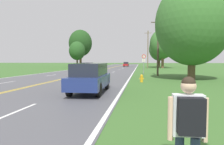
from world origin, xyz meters
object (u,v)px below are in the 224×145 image
at_px(traffic_sign, 144,59).
at_px(tree_far_back, 80,43).
at_px(car_dark_blue_suv_nearest, 90,77).
at_px(car_red_sedan_mid_near, 126,64).
at_px(tree_right_cluster, 159,49).
at_px(fire_hydrant, 142,78).
at_px(tree_mid_treeline, 77,51).
at_px(hitchhiker_person, 188,122).
at_px(tree_behind_sign, 163,44).
at_px(tree_left_verge, 193,23).
at_px(car_dark_green_sedan_approaching, 87,67).

bearing_deg(traffic_sign, tree_far_back, 120.29).
distance_m(car_dark_blue_suv_nearest, car_red_sedan_mid_near, 56.92).
height_order(tree_right_cluster, car_dark_blue_suv_nearest, tree_right_cluster).
height_order(fire_hydrant, tree_mid_treeline, tree_mid_treeline).
xyz_separation_m(hitchhiker_person, tree_far_back, (-19.56, 58.63, 6.49)).
height_order(traffic_sign, tree_behind_sign, tree_behind_sign).
bearing_deg(tree_behind_sign, tree_far_back, 163.18).
distance_m(hitchhiker_person, traffic_sign, 25.54).
bearing_deg(car_dark_blue_suv_nearest, tree_far_back, -163.69).
bearing_deg(car_red_sedan_mid_near, fire_hydrant, 6.61).
relative_size(tree_mid_treeline, car_red_sedan_mid_near, 1.65).
bearing_deg(traffic_sign, tree_left_verge, -57.73).
distance_m(tree_left_verge, tree_behind_sign, 33.03).
relative_size(tree_left_verge, tree_right_cluster, 1.05).
distance_m(traffic_sign, tree_far_back, 38.72).
xyz_separation_m(hitchhiker_person, car_dark_green_sedan_approaching, (-10.74, 34.22, -0.20)).
bearing_deg(car_red_sedan_mid_near, hitchhiker_person, 5.84).
height_order(hitchhiker_person, tree_behind_sign, tree_behind_sign).
height_order(tree_mid_treeline, car_dark_green_sedan_approaching, tree_mid_treeline).
xyz_separation_m(fire_hydrant, car_red_sedan_mid_near, (-4.96, 50.67, 0.44)).
bearing_deg(traffic_sign, tree_behind_sign, 78.24).
distance_m(traffic_sign, tree_behind_sign, 26.54).
relative_size(hitchhiker_person, car_dark_blue_suv_nearest, 0.35).
xyz_separation_m(fire_hydrant, traffic_sign, (0.35, 10.74, 1.78)).
bearing_deg(traffic_sign, tree_right_cluster, 81.47).
bearing_deg(tree_behind_sign, tree_left_verge, -91.20).
bearing_deg(traffic_sign, car_red_sedan_mid_near, 97.58).
relative_size(traffic_sign, tree_right_cluster, 0.30).
bearing_deg(fire_hydrant, tree_far_back, 113.42).
bearing_deg(tree_mid_treeline, tree_left_verge, -55.77).
height_order(hitchhiker_person, car_dark_green_sedan_approaching, hitchhiker_person).
relative_size(hitchhiker_person, tree_far_back, 0.14).
distance_m(fire_hydrant, tree_left_verge, 8.02).
xyz_separation_m(tree_far_back, car_dark_green_sedan_approaching, (8.82, -24.40, -6.69)).
distance_m(car_dark_green_sedan_approaching, car_red_sedan_mid_near, 31.65).
bearing_deg(tree_far_back, fire_hydrant, -66.58).
xyz_separation_m(car_dark_blue_suv_nearest, car_red_sedan_mid_near, (-1.91, 56.89, -0.14)).
bearing_deg(tree_left_verge, tree_mid_treeline, 124.23).
bearing_deg(car_dark_green_sedan_approaching, hitchhiker_person, -164.05).
relative_size(hitchhiker_person, tree_right_cluster, 0.18).
xyz_separation_m(tree_mid_treeline, tree_far_back, (-1.09, 6.82, 2.74)).
distance_m(fire_hydrant, tree_right_cluster, 47.18).
distance_m(tree_behind_sign, tree_far_back, 25.81).
bearing_deg(tree_left_verge, hitchhiker_person, -103.74).
distance_m(traffic_sign, car_red_sedan_mid_near, 40.30).
bearing_deg(hitchhiker_person, tree_mid_treeline, 19.02).
bearing_deg(tree_right_cluster, car_dark_blue_suv_nearest, -99.44).
bearing_deg(tree_right_cluster, hitchhiker_person, -94.81).
height_order(fire_hydrant, traffic_sign, traffic_sign).
xyz_separation_m(tree_mid_treeline, car_dark_green_sedan_approaching, (7.72, -17.59, -3.95)).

